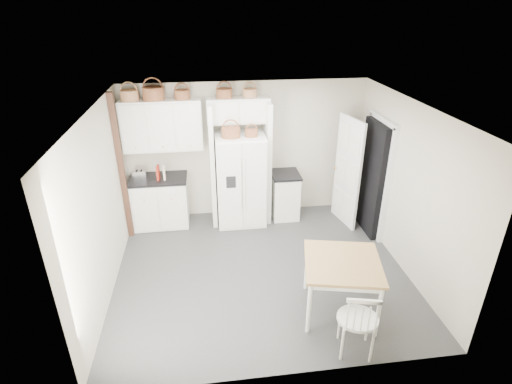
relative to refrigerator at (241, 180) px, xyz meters
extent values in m
plane|color=#373737|center=(0.15, -1.62, -0.87)|extent=(4.50, 4.50, 0.00)
plane|color=white|center=(0.15, -1.62, 1.73)|extent=(4.50, 4.50, 0.00)
plane|color=beige|center=(0.15, 0.38, 0.43)|extent=(4.50, 0.00, 4.50)
plane|color=beige|center=(-2.10, -1.62, 0.43)|extent=(0.00, 4.00, 4.00)
plane|color=beige|center=(2.40, -1.62, 0.43)|extent=(0.00, 4.00, 4.00)
cube|color=white|center=(0.00, 0.00, 0.00)|extent=(0.89, 0.72, 1.73)
cube|color=white|center=(-1.51, 0.08, -0.40)|extent=(1.00, 0.63, 0.92)
cube|color=white|center=(0.87, 0.08, -0.43)|extent=(0.49, 0.59, 0.87)
cube|color=olive|center=(1.07, -2.67, -0.46)|extent=(1.17, 1.17, 0.82)
cube|color=white|center=(1.05, -3.37, -0.36)|extent=(0.58, 0.55, 1.00)
cube|color=black|center=(-1.51, 0.08, 0.08)|extent=(1.04, 0.67, 0.04)
cube|color=black|center=(0.87, 0.08, 0.02)|extent=(0.53, 0.63, 0.04)
cube|color=silver|center=(-1.82, 0.05, 0.18)|extent=(0.24, 0.14, 0.16)
cube|color=#A92717|center=(-1.49, 0.00, 0.23)|extent=(0.05, 0.17, 0.26)
cube|color=beige|center=(-1.38, 0.00, 0.22)|extent=(0.04, 0.16, 0.23)
cylinder|color=#9E5E35|center=(-1.83, 0.21, 1.57)|extent=(0.31, 0.31, 0.17)
cylinder|color=brown|center=(-1.44, 0.21, 1.59)|extent=(0.36, 0.36, 0.21)
cylinder|color=brown|center=(-0.96, 0.21, 1.56)|extent=(0.27, 0.27, 0.16)
cylinder|color=brown|center=(-0.24, 0.21, 1.56)|extent=(0.28, 0.28, 0.16)
cylinder|color=#9E5E35|center=(0.21, 0.21, 1.56)|extent=(0.25, 0.25, 0.14)
cylinder|color=brown|center=(-0.17, -0.10, 0.95)|extent=(0.32, 0.32, 0.17)
cylinder|color=brown|center=(0.19, -0.10, 0.93)|extent=(0.23, 0.23, 0.12)
cube|color=white|center=(-1.35, 0.21, 1.03)|extent=(1.40, 0.34, 0.90)
cube|color=white|center=(0.00, 0.21, 1.26)|extent=(1.12, 0.34, 0.45)
cube|color=white|center=(-0.51, 0.08, 0.28)|extent=(0.08, 0.60, 2.30)
cube|color=white|center=(0.51, 0.08, 0.28)|extent=(0.08, 0.60, 2.30)
cube|color=black|center=(-2.05, -0.27, 0.43)|extent=(0.09, 0.09, 2.60)
cube|color=black|center=(2.31, -0.62, 0.16)|extent=(0.18, 0.85, 2.05)
cube|color=white|center=(1.95, -0.28, 0.16)|extent=(0.21, 0.79, 2.05)
camera|label=1|loc=(-0.62, -6.76, 3.03)|focal=28.00mm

